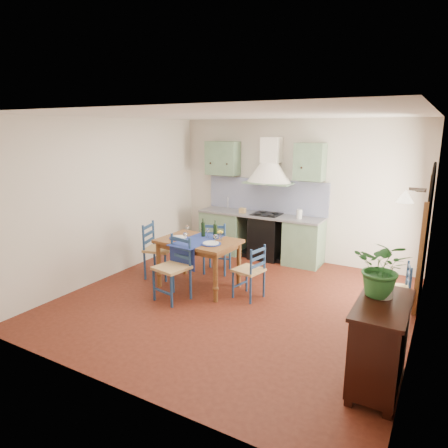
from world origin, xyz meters
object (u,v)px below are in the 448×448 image
(sideboard, at_px, (379,341))
(potted_plant, at_px, (383,268))
(dining_table, at_px, (198,246))
(chair_near, at_px, (174,268))

(sideboard, bearing_deg, potted_plant, 107.25)
(dining_table, xyz_separation_m, sideboard, (3.06, -1.34, -0.22))
(chair_near, relative_size, potted_plant, 1.65)
(dining_table, xyz_separation_m, potted_plant, (3.01, -1.18, 0.51))
(dining_table, bearing_deg, sideboard, -23.57)
(chair_near, height_order, potted_plant, potted_plant)
(chair_near, bearing_deg, potted_plant, -10.42)
(sideboard, distance_m, potted_plant, 0.75)
(dining_table, height_order, chair_near, dining_table)
(dining_table, relative_size, chair_near, 1.33)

